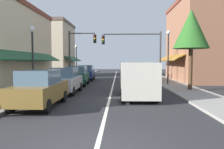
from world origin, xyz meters
TOP-DOWN VIEW (x-y plane):
  - ground_plane at (0.00, 18.00)m, footprint 80.00×80.00m
  - sidewalk_left at (-5.50, 18.00)m, footprint 2.60×56.00m
  - sidewalk_right at (5.50, 18.00)m, footprint 2.60×56.00m
  - lane_center_stripe at (0.00, 18.00)m, footprint 0.14×52.00m
  - storefront_right_block at (9.34, 20.00)m, footprint 6.40×10.20m
  - storefront_far_left at (-8.92, 28.00)m, footprint 5.56×8.20m
  - parked_car_nearest_left at (-3.22, 5.21)m, footprint 1.82×4.12m
  - parked_car_second_left at (-3.15, 9.92)m, footprint 1.79×4.10m
  - parked_car_third_left at (-3.25, 15.07)m, footprint 1.87×4.14m
  - parked_car_far_left at (-3.26, 20.43)m, footprint 1.86×4.14m
  - van_in_lane at (1.65, 8.22)m, footprint 2.03×5.19m
  - traffic_signal_mast_arm at (2.56, 17.99)m, footprint 6.12×0.50m
  - traffic_signal_left_corner at (-3.81, 18.75)m, footprint 3.02×0.50m
  - street_lamp_left_near at (-4.95, 8.85)m, footprint 0.36×0.36m
  - street_lamp_right_mid at (5.01, 15.29)m, footprint 0.36×0.36m
  - street_lamp_left_far at (-5.00, 23.77)m, footprint 0.36×0.36m
  - tree_right_near at (5.78, 11.29)m, footprint 2.58×2.58m

SIDE VIEW (x-z plane):
  - ground_plane at x=0.00m, z-range 0.00..0.00m
  - lane_center_stripe at x=0.00m, z-range 0.00..0.01m
  - sidewalk_left at x=-5.50m, z-range 0.00..0.12m
  - sidewalk_right at x=5.50m, z-range 0.00..0.12m
  - parked_car_nearest_left at x=-3.22m, z-range -0.01..1.76m
  - parked_car_second_left at x=-3.15m, z-range -0.01..1.76m
  - parked_car_third_left at x=-3.25m, z-range -0.01..1.76m
  - parked_car_far_left at x=-3.26m, z-range -0.01..1.76m
  - van_in_lane at x=1.65m, z-range 0.09..2.21m
  - street_lamp_left_far at x=-5.00m, z-range 0.79..5.10m
  - street_lamp_left_near at x=-4.95m, z-range 0.80..5.20m
  - street_lamp_right_mid at x=5.01m, z-range 0.85..5.82m
  - traffic_signal_left_corner at x=-3.81m, z-range 0.87..6.31m
  - traffic_signal_mast_arm at x=2.56m, z-range 1.04..6.29m
  - storefront_far_left at x=-8.92m, z-range 0.00..7.98m
  - storefront_right_block at x=9.34m, z-range 0.00..8.76m
  - tree_right_near at x=5.78m, z-range 1.52..7.48m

